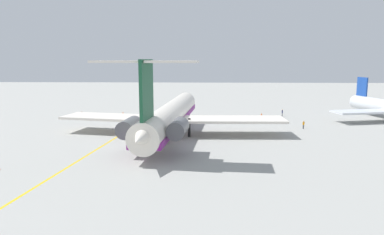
# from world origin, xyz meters

# --- Properties ---
(ground) EXTENTS (305.28, 305.28, 0.00)m
(ground) POSITION_xyz_m (0.00, 0.00, 0.00)
(ground) COLOR #9E9E99
(main_jetliner) EXTENTS (48.80, 43.22, 14.21)m
(main_jetliner) POSITION_xyz_m (3.51, 7.48, 3.87)
(main_jetliner) COLOR silver
(main_jetliner) RESTS_ON ground
(ground_crew_near_nose) EXTENTS (0.29, 0.37, 1.71)m
(ground_crew_near_nose) POSITION_xyz_m (-16.06, -15.89, 1.08)
(ground_crew_near_nose) COLOR black
(ground_crew_near_nose) RESTS_ON ground
(ground_crew_near_tail) EXTENTS (0.45, 0.28, 1.77)m
(ground_crew_near_tail) POSITION_xyz_m (-21.07, 33.54, 1.12)
(ground_crew_near_tail) COLOR black
(ground_crew_near_tail) RESTS_ON ground
(ground_crew_portside) EXTENTS (0.27, 0.42, 1.68)m
(ground_crew_portside) POSITION_xyz_m (-4.65, 34.40, 1.07)
(ground_crew_portside) COLOR black
(ground_crew_portside) RESTS_ON ground
(safety_cone_nose) EXTENTS (0.40, 0.40, 0.55)m
(safety_cone_nose) POSITION_xyz_m (-22.81, 28.62, 0.28)
(safety_cone_nose) COLOR #EA590F
(safety_cone_nose) RESTS_ON ground
(safety_cone_tail) EXTENTS (0.40, 0.40, 0.55)m
(safety_cone_tail) POSITION_xyz_m (-23.73, -7.61, 0.28)
(safety_cone_tail) COLOR #EA590F
(safety_cone_tail) RESTS_ON ground
(taxiway_centreline) EXTENTS (90.80, 9.99, 0.01)m
(taxiway_centreline) POSITION_xyz_m (2.14, -1.95, 0.00)
(taxiway_centreline) COLOR gold
(taxiway_centreline) RESTS_ON ground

